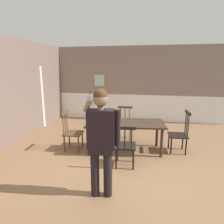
{
  "coord_description": "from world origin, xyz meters",
  "views": [
    {
      "loc": [
        0.5,
        -4.03,
        2.1
      ],
      "look_at": [
        -0.19,
        -0.58,
        1.3
      ],
      "focal_mm": 32.31,
      "sensor_mm": 36.0,
      "label": 1
    }
  ],
  "objects": [
    {
      "name": "ground_plane",
      "position": [
        0.0,
        0.0,
        0.0
      ],
      "size": [
        8.35,
        8.35,
        0.0
      ],
      "primitive_type": "plane",
      "color": "#846042"
    },
    {
      "name": "person_figure",
      "position": [
        -0.25,
        -1.15,
        1.04
      ],
      "size": [
        0.57,
        0.29,
        1.77
      ],
      "rotation": [
        0.0,
        0.0,
        3.29
      ],
      "color": "black",
      "rests_on": "ground_plane"
    },
    {
      "name": "dining_table",
      "position": [
        -0.13,
        0.74,
        0.66
      ],
      "size": [
        2.01,
        1.12,
        0.74
      ],
      "rotation": [
        0.0,
        0.0,
        0.14
      ],
      "color": "#38281E",
      "rests_on": "ground_plane"
    },
    {
      "name": "chair_opposite_corner",
      "position": [
        -0.01,
        -0.07,
        0.46
      ],
      "size": [
        0.49,
        0.49,
        0.93
      ],
      "rotation": [
        0.0,
        0.0,
        0.1
      ],
      "color": "black",
      "rests_on": "ground_plane"
    },
    {
      "name": "chair_near_window",
      "position": [
        1.2,
        0.93,
        0.48
      ],
      "size": [
        0.47,
        0.47,
        1.04
      ],
      "rotation": [
        0.0,
        0.0,
        1.66
      ],
      "color": "black",
      "rests_on": "ground_plane"
    },
    {
      "name": "chair_by_doorway",
      "position": [
        -1.46,
        0.55,
        0.47
      ],
      "size": [
        0.48,
        0.48,
        0.98
      ],
      "rotation": [
        0.0,
        0.0,
        4.78
      ],
      "color": "#513823",
      "rests_on": "ground_plane"
    },
    {
      "name": "chair_at_table_head",
      "position": [
        -0.24,
        1.54,
        0.47
      ],
      "size": [
        0.46,
        0.46,
        0.96
      ],
      "rotation": [
        0.0,
        0.0,
        3.24
      ],
      "color": "#513823",
      "rests_on": "ground_plane"
    },
    {
      "name": "room_back_partition",
      "position": [
        -0.01,
        3.8,
        1.37
      ],
      "size": [
        6.55,
        0.17,
        2.85
      ],
      "color": "gray",
      "rests_on": "ground_plane"
    }
  ]
}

